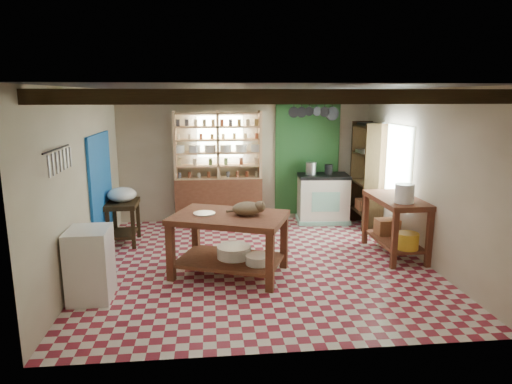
{
  "coord_description": "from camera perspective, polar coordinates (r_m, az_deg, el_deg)",
  "views": [
    {
      "loc": [
        -0.74,
        -6.53,
        2.49
      ],
      "look_at": [
        -0.02,
        0.3,
        1.03
      ],
      "focal_mm": 32.0,
      "sensor_mm": 36.0,
      "label": 1
    }
  ],
  "objects": [
    {
      "name": "white_bucket",
      "position": [
        7.09,
        18.06,
        -0.16
      ],
      "size": [
        0.29,
        0.29,
        0.28
      ],
      "primitive_type": "cylinder",
      "rotation": [
        0.0,
        0.0,
        0.02
      ],
      "color": "white",
      "rests_on": "right_counter"
    },
    {
      "name": "enamel_bowl",
      "position": [
        8.0,
        -16.41,
        -0.3
      ],
      "size": [
        0.49,
        0.49,
        0.24
      ],
      "primitive_type": "ellipsoid",
      "rotation": [
        0.0,
        0.0,
        0.01
      ],
      "color": "white",
      "rests_on": "prep_table"
    },
    {
      "name": "wall_front",
      "position": [
        4.27,
        4.2,
        -4.28
      ],
      "size": [
        5.0,
        0.04,
        2.6
      ],
      "primitive_type": "cube",
      "color": "#C0B49B",
      "rests_on": "floor"
    },
    {
      "name": "kettle_left",
      "position": [
        9.03,
        6.89,
        2.94
      ],
      "size": [
        0.22,
        0.22,
        0.24
      ],
      "primitive_type": "cylinder",
      "rotation": [
        0.0,
        0.0,
        -0.07
      ],
      "color": "#B1B1B9",
      "rests_on": "stove"
    },
    {
      "name": "ceiling_beams",
      "position": [
        6.57,
        0.45,
        11.88
      ],
      "size": [
        5.0,
        3.8,
        0.15
      ],
      "primitive_type": "cube",
      "color": "#302110",
      "rests_on": "ceiling"
    },
    {
      "name": "window_right",
      "position": [
        8.26,
        17.02,
        3.87
      ],
      "size": [
        0.02,
        1.3,
        1.2
      ],
      "primitive_type": "cube",
      "color": "beige",
      "rests_on": "wall_right"
    },
    {
      "name": "shelving_unit",
      "position": [
        8.95,
        -4.74,
        3.0
      ],
      "size": [
        1.7,
        0.34,
        2.2
      ],
      "primitive_type": "cube",
      "color": "tan",
      "rests_on": "floor"
    },
    {
      "name": "work_table",
      "position": [
        6.47,
        -3.34,
        -6.58
      ],
      "size": [
        1.8,
        1.51,
        0.87
      ],
      "primitive_type": "cube",
      "rotation": [
        0.0,
        0.0,
        -0.37
      ],
      "color": "brown",
      "rests_on": "floor"
    },
    {
      "name": "stove",
      "position": [
        9.19,
        8.34,
        -0.77
      ],
      "size": [
        1.03,
        0.73,
        0.96
      ],
      "primitive_type": "cube",
      "rotation": [
        0.0,
        0.0,
        -0.07
      ],
      "color": "white",
      "rests_on": "floor"
    },
    {
      "name": "wall_back",
      "position": [
        9.14,
        -1.33,
        4.49
      ],
      "size": [
        5.0,
        0.04,
        2.6
      ],
      "primitive_type": "cube",
      "color": "#C0B49B",
      "rests_on": "floor"
    },
    {
      "name": "wall_left",
      "position": [
        6.87,
        -20.79,
        1.2
      ],
      "size": [
        0.04,
        5.0,
        2.6
      ],
      "primitive_type": "cube",
      "color": "#C0B49B",
      "rests_on": "floor"
    },
    {
      "name": "right_counter",
      "position": [
        7.56,
        16.99,
        -4.1
      ],
      "size": [
        0.67,
        1.31,
        0.93
      ],
      "primitive_type": "cube",
      "rotation": [
        0.0,
        0.0,
        0.02
      ],
      "color": "brown",
      "rests_on": "floor"
    },
    {
      "name": "kettle_right",
      "position": [
        9.1,
        9.07,
        2.8
      ],
      "size": [
        0.17,
        0.17,
        0.2
      ],
      "primitive_type": "cylinder",
      "rotation": [
        0.0,
        0.0,
        -0.07
      ],
      "color": "black",
      "rests_on": "stove"
    },
    {
      "name": "basin_small",
      "position": [
        6.31,
        0.3,
        -8.44
      ],
      "size": [
        0.46,
        0.46,
        0.12
      ],
      "primitive_type": "cylinder",
      "rotation": [
        0.0,
        0.0,
        -0.37
      ],
      "color": "white",
      "rests_on": "work_table"
    },
    {
      "name": "tall_rack",
      "position": [
        8.98,
        13.72,
        2.09
      ],
      "size": [
        0.4,
        0.86,
        2.0
      ],
      "primitive_type": "cube",
      "color": "#302110",
      "rests_on": "floor"
    },
    {
      "name": "steel_tray",
      "position": [
        6.42,
        -6.5,
        -2.67
      ],
      "size": [
        0.4,
        0.4,
        0.02
      ],
      "primitive_type": "cylinder",
      "rotation": [
        0.0,
        0.0,
        -0.37
      ],
      "color": "#B1B1B9",
      "rests_on": "work_table"
    },
    {
      "name": "prep_table",
      "position": [
        8.11,
        -16.21,
        -3.68
      ],
      "size": [
        0.51,
        0.73,
        0.74
      ],
      "primitive_type": "cube",
      "rotation": [
        0.0,
        0.0,
        0.01
      ],
      "color": "#302110",
      "rests_on": "floor"
    },
    {
      "name": "utensil_rail",
      "position": [
        5.64,
        -23.58,
        3.73
      ],
      "size": [
        0.06,
        0.9,
        0.28
      ],
      "primitive_type": "cube",
      "color": "black",
      "rests_on": "wall_left"
    },
    {
      "name": "yellow_tub",
      "position": [
        7.2,
        18.39,
        -5.81
      ],
      "size": [
        0.34,
        0.34,
        0.24
      ],
      "primitive_type": "cylinder",
      "rotation": [
        0.0,
        0.0,
        0.02
      ],
      "color": "gold",
      "rests_on": "right_counter"
    },
    {
      "name": "ceiling",
      "position": [
        6.57,
        0.45,
        12.93
      ],
      "size": [
        5.0,
        5.0,
        0.02
      ],
      "primitive_type": "cube",
      "color": "#403F43",
      "rests_on": "wall_back"
    },
    {
      "name": "blue_wall_patch",
      "position": [
        7.75,
        -18.82,
        1.0
      ],
      "size": [
        0.04,
        1.4,
        1.6
      ],
      "primitive_type": "cube",
      "color": "#1658AA",
      "rests_on": "wall_left"
    },
    {
      "name": "cat",
      "position": [
        6.3,
        -1.1,
        -2.09
      ],
      "size": [
        0.47,
        0.39,
        0.19
      ],
      "primitive_type": "ellipsoid",
      "rotation": [
        0.0,
        0.0,
        -0.2
      ],
      "color": "#856C4D",
      "rests_on": "work_table"
    },
    {
      "name": "green_wall_patch",
      "position": [
        9.3,
        6.41,
        4.24
      ],
      "size": [
        1.3,
        0.04,
        2.3
      ],
      "primitive_type": "cube",
      "color": "#205123",
      "rests_on": "wall_back"
    },
    {
      "name": "floor",
      "position": [
        7.03,
        0.41,
        -8.86
      ],
      "size": [
        5.0,
        5.0,
        0.02
      ],
      "primitive_type": "cube",
      "color": "maroon",
      "rests_on": "ground"
    },
    {
      "name": "basin_large",
      "position": [
        6.54,
        -2.77,
        -7.48
      ],
      "size": [
        0.62,
        0.62,
        0.17
      ],
      "primitive_type": "cylinder",
      "rotation": [
        0.0,
        0.0,
        -0.37
      ],
      "color": "white",
      "rests_on": "work_table"
    },
    {
      "name": "window_back",
      "position": [
        9.05,
        -4.51,
        6.93
      ],
      "size": [
        0.9,
        0.02,
        0.8
      ],
      "primitive_type": "cube",
      "color": "beige",
      "rests_on": "wall_back"
    },
    {
      "name": "white_cabinet",
      "position": [
        6.06,
        -20.01,
        -8.47
      ],
      "size": [
        0.51,
        0.61,
        0.9
      ],
      "primitive_type": "cube",
      "rotation": [
        0.0,
        0.0,
        0.02
      ],
      "color": "white",
      "rests_on": "floor"
    },
    {
      "name": "pot_rack",
      "position": [
        8.81,
        7.14,
        9.87
      ],
      "size": [
        0.86,
        0.12,
        0.36
      ],
      "primitive_type": "cube",
      "color": "black",
      "rests_on": "ceiling"
    },
    {
      "name": "wicker_basket",
      "position": [
        7.85,
        16.07,
        -4.17
      ],
      "size": [
        0.36,
        0.29,
        0.25
      ],
      "primitive_type": "cube",
      "rotation": [
        0.0,
        0.0,
        0.02
      ],
      "color": "#965F3C",
      "rests_on": "right_counter"
    },
    {
      "name": "wall_right",
      "position": [
        7.38,
        20.1,
        1.96
      ],
      "size": [
        0.04,
        5.0,
        2.6
      ],
      "primitive_type": "cube",
      "color": "#C0B49B",
      "rests_on": "floor"
    }
  ]
}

